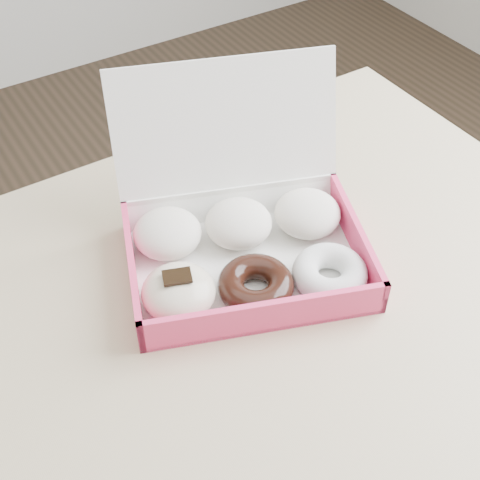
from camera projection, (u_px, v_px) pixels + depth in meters
table at (203, 377)px, 0.88m from camera, size 1.20×0.80×0.75m
donut_box at (241, 239)px, 0.90m from camera, size 0.39×0.38×0.22m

